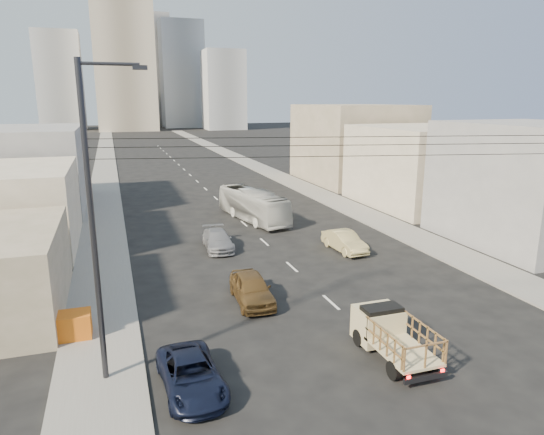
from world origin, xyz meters
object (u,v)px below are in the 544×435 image
sedan_brown (252,288)px  sedan_tan (344,241)px  flatbed_pickup (392,332)px  navy_pickup (191,375)px  city_bus (253,205)px  crate_stack (70,325)px  streetlamp_left (95,219)px  sedan_grey (218,240)px

sedan_brown → sedan_tan: (8.85, 6.65, -0.06)m
flatbed_pickup → navy_pickup: size_ratio=0.97×
city_bus → sedan_tan: 11.57m
navy_pickup → sedan_brown: size_ratio=1.00×
crate_stack → navy_pickup: bearing=-51.2°
sedan_tan → streetlamp_left: size_ratio=0.36×
navy_pickup → flatbed_pickup: bearing=-4.0°
sedan_grey → crate_stack: size_ratio=2.60×
flatbed_pickup → crate_stack: 14.26m
flatbed_pickup → navy_pickup: (-8.44, 0.16, -0.46)m
city_bus → sedan_tan: size_ratio=2.30×
streetlamp_left → navy_pickup: bearing=-30.4°
flatbed_pickup → navy_pickup: flatbed_pickup is taller
sedan_brown → sedan_grey: (0.29, 10.01, -0.10)m
sedan_tan → crate_stack: sedan_tan is taller
sedan_grey → sedan_brown: bearing=-88.7°
navy_pickup → crate_stack: size_ratio=2.52×
navy_pickup → city_bus: size_ratio=0.45×
navy_pickup → sedan_grey: bearing=71.9°
navy_pickup → sedan_tan: (13.25, 13.79, 0.09)m
navy_pickup → sedan_brown: 8.38m
city_bus → sedan_brown: (-5.17, -17.60, -0.62)m
navy_pickup → crate_stack: (-4.56, 5.67, 0.06)m
navy_pickup → streetlamp_left: 6.74m
sedan_grey → streetlamp_left: 18.14m
sedan_brown → streetlamp_left: size_ratio=0.38×
sedan_grey → city_bus: bearing=60.2°
sedan_tan → streetlamp_left: bearing=-147.5°
sedan_grey → navy_pickup: bearing=-102.3°
city_bus → sedan_grey: city_bus is taller
flatbed_pickup → crate_stack: (-13.00, 5.84, -0.40)m
flatbed_pickup → sedan_tan: bearing=71.0°
navy_pickup → sedan_grey: (4.68, 17.15, 0.05)m
flatbed_pickup → sedan_brown: flatbed_pickup is taller
city_bus → crate_stack: bearing=-137.5°
sedan_brown → navy_pickup: bearing=-119.3°
sedan_grey → streetlamp_left: (-7.64, -15.42, 5.76)m
city_bus → sedan_brown: size_ratio=2.19×
navy_pickup → sedan_tan: size_ratio=1.04×
sedan_grey → streetlamp_left: bearing=-113.4°
navy_pickup → city_bus: (9.56, 24.74, 0.76)m
navy_pickup → city_bus: city_bus is taller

